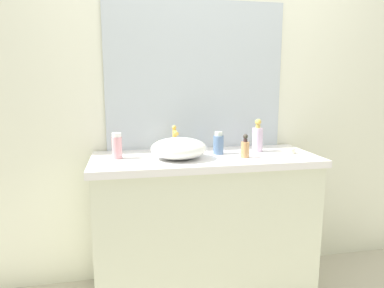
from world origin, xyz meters
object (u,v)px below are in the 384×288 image
Objects in this scene: soap_dispenser at (245,148)px; spray_can at (218,144)px; sink_basin at (179,148)px; perfume_bottle at (258,138)px; lotion_bottle at (117,146)px; candle_jar at (291,151)px.

soap_dispenser is 1.01× the size of spray_can.
sink_basin is 1.56× the size of perfume_bottle.
perfume_bottle is (0.14, 0.16, 0.03)m from soap_dispenser.
perfume_bottle is at bearing 5.89° from spray_can.
sink_basin is 0.55m from perfume_bottle.
lotion_bottle is 0.62m from spray_can.
sink_basin is 0.36m from lotion_bottle.
soap_dispenser is 0.18m from spray_can.
lotion_bottle reaches higher than soap_dispenser.
perfume_bottle is (0.53, 0.12, 0.03)m from sink_basin.
lotion_bottle is at bearing -177.28° from perfume_bottle.
spray_can is at bearing 171.45° from candle_jar.
soap_dispenser reaches higher than spray_can.
perfume_bottle is 3.83× the size of candle_jar.
lotion_bottle is 1.08× the size of spray_can.
soap_dispenser is at bearing -169.64° from candle_jar.
candle_jar is (0.72, 0.02, -0.05)m from sink_basin.
soap_dispenser is 0.93× the size of lotion_bottle.
candle_jar is (1.07, -0.05, -0.06)m from lotion_bottle.
perfume_bottle reaches higher than spray_can.
lotion_bottle is 0.89m from perfume_bottle.
lotion_bottle is at bearing 177.11° from candle_jar.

